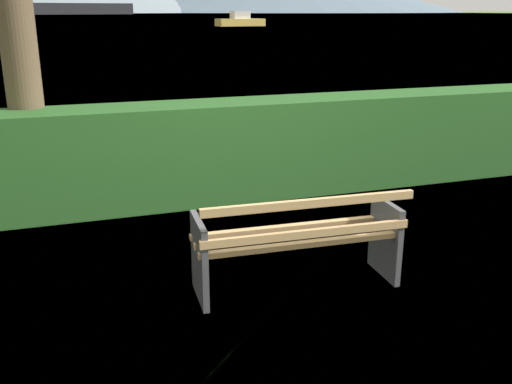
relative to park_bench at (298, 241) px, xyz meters
name	(u,v)px	position (x,y,z in m)	size (l,w,h in m)	color
ground_plane	(295,285)	(0.00, 0.06, -0.43)	(1400.00, 1400.00, 0.00)	#567A38
water_surface	(58,15)	(0.00, 306.94, -0.43)	(620.00, 620.00, 0.00)	#6B8EA3
park_bench	(298,241)	(0.00, 0.00, 0.00)	(1.74, 0.66, 0.87)	tan
hedge_row	(217,151)	(0.00, 2.57, 0.17)	(11.47, 0.74, 1.18)	#285B23
cargo_ship_large	(5,4)	(-23.98, 306.28, 4.31)	(107.05, 39.11, 16.94)	#232328
fishing_boat_near	(240,21)	(23.35, 77.44, 0.29)	(7.10, 3.34, 2.04)	gold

